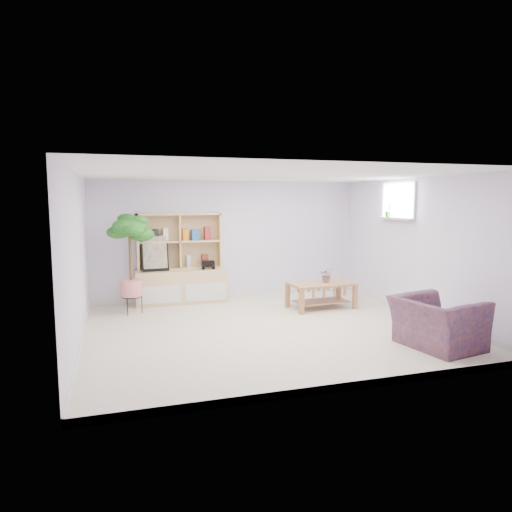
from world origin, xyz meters
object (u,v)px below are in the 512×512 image
object	(u,v)px
floor_tree	(131,264)
armchair	(437,319)
coffee_table	(321,295)
storage_unit	(181,259)

from	to	relation	value
floor_tree	armchair	world-z (taller)	floor_tree
coffee_table	floor_tree	bearing A→B (deg)	165.35
storage_unit	floor_tree	distance (m)	1.15
coffee_table	armchair	size ratio (longest dim) A/B	1.12
coffee_table	floor_tree	distance (m)	3.51
armchair	storage_unit	bearing A→B (deg)	28.10
storage_unit	floor_tree	world-z (taller)	floor_tree
coffee_table	armchair	distance (m)	2.62
coffee_table	armchair	xyz separation A→B (m)	(0.53, -2.56, 0.15)
coffee_table	storage_unit	bearing A→B (deg)	148.51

